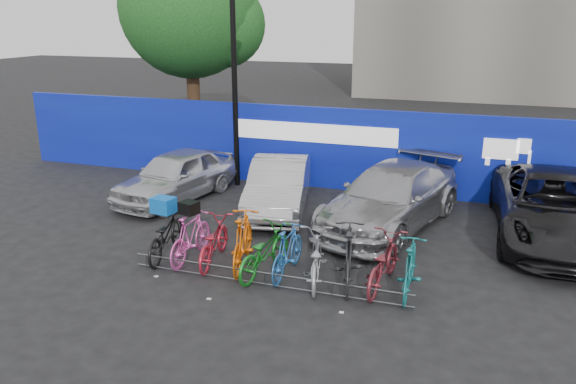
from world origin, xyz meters
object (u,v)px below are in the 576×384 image
at_px(bike_rack, 266,279).
at_px(bike_5, 288,251).
at_px(tree, 196,11).
at_px(car_2, 391,197).
at_px(bike_7, 349,256).
at_px(car_1, 279,186).
at_px(bike_9, 410,268).
at_px(lamppost, 234,76).
at_px(bike_1, 191,237).
at_px(bike_8, 383,263).
at_px(car_3, 555,207).
at_px(bike_3, 243,240).
at_px(bike_0, 165,234).
at_px(bike_4, 264,251).
at_px(car_0, 176,175).
at_px(bike_6, 315,259).
at_px(bike_2, 213,241).

distance_m(bike_rack, bike_5, 0.74).
bearing_deg(tree, car_2, -38.05).
relative_size(car_2, bike_7, 2.57).
height_order(tree, bike_rack, tree).
xyz_separation_m(car_1, bike_9, (3.84, -3.63, -0.16)).
height_order(lamppost, bike_1, lamppost).
bearing_deg(bike_1, bike_8, -178.94).
height_order(car_2, bike_7, car_2).
bearing_deg(bike_9, car_3, -126.83).
bearing_deg(bike_3, bike_0, -10.97).
xyz_separation_m(car_1, bike_8, (3.32, -3.50, -0.18)).
relative_size(car_3, bike_4, 3.01).
distance_m(lamppost, car_0, 3.33).
bearing_deg(bike_9, bike_8, -14.62).
bearing_deg(bike_0, bike_3, 172.36).
relative_size(bike_8, bike_9, 1.10).
height_order(bike_4, bike_6, bike_4).
distance_m(car_3, bike_8, 4.93).
relative_size(bike_0, bike_9, 1.10).
xyz_separation_m(lamppost, bike_9, (5.81, -5.43, -2.76)).
height_order(bike_rack, car_3, car_3).
height_order(bike_1, bike_3, bike_3).
distance_m(lamppost, bike_3, 6.44).
xyz_separation_m(tree, bike_9, (9.39, -10.09, -4.55)).
bearing_deg(tree, bike_5, -55.09).
relative_size(car_2, bike_5, 2.99).
bearing_deg(car_1, tree, 117.78).
distance_m(tree, lamppost, 6.14).
relative_size(bike_rack, bike_5, 3.34).
relative_size(car_3, bike_7, 2.83).
bearing_deg(bike_5, bike_8, -175.61).
bearing_deg(bike_2, car_1, -101.20).
bearing_deg(bike_1, car_2, -137.03).
relative_size(lamppost, bike_4, 3.33).
bearing_deg(bike_8, bike_4, 10.51).
relative_size(bike_3, bike_9, 1.11).
xyz_separation_m(lamppost, bike_6, (4.03, -5.50, -2.79)).
height_order(lamppost, bike_5, lamppost).
bearing_deg(bike_3, bike_1, -10.07).
bearing_deg(car_2, bike_5, -96.60).
xyz_separation_m(tree, bike_6, (7.61, -10.16, -4.59)).
bearing_deg(bike_4, bike_1, 5.94).
distance_m(tree, bike_8, 14.10).
height_order(car_0, bike_2, car_0).
distance_m(car_3, bike_9, 4.70).
bearing_deg(bike_9, car_0, -28.22).
bearing_deg(bike_3, bike_6, 160.86).
xyz_separation_m(car_2, bike_0, (-4.24, -3.35, -0.23)).
relative_size(car_0, bike_2, 2.27).
bearing_deg(car_0, bike_3, -33.61).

